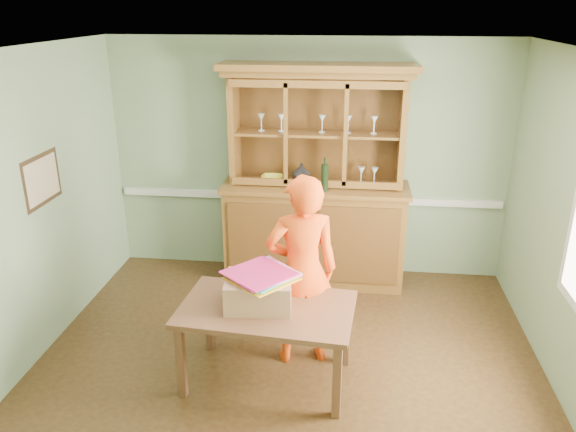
# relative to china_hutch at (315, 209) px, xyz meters

# --- Properties ---
(floor) EXTENTS (4.50, 4.50, 0.00)m
(floor) POSITION_rel_china_hutch_xyz_m (-0.11, -1.72, -0.85)
(floor) COLOR #4B3318
(floor) RESTS_ON ground
(ceiling) EXTENTS (4.50, 4.50, 0.00)m
(ceiling) POSITION_rel_china_hutch_xyz_m (-0.11, -1.72, 1.85)
(ceiling) COLOR white
(ceiling) RESTS_ON wall_back
(wall_back) EXTENTS (4.50, 0.00, 4.50)m
(wall_back) POSITION_rel_china_hutch_xyz_m (-0.11, 0.28, 0.50)
(wall_back) COLOR gray
(wall_back) RESTS_ON floor
(wall_left) EXTENTS (0.00, 4.00, 4.00)m
(wall_left) POSITION_rel_china_hutch_xyz_m (-2.36, -1.72, 0.50)
(wall_left) COLOR gray
(wall_left) RESTS_ON floor
(wall_front) EXTENTS (4.50, 0.00, 4.50)m
(wall_front) POSITION_rel_china_hutch_xyz_m (-0.11, -3.72, 0.50)
(wall_front) COLOR gray
(wall_front) RESTS_ON floor
(chair_rail) EXTENTS (4.41, 0.05, 0.08)m
(chair_rail) POSITION_rel_china_hutch_xyz_m (-0.11, 0.25, 0.05)
(chair_rail) COLOR silver
(chair_rail) RESTS_ON wall_back
(framed_map) EXTENTS (0.03, 0.60, 0.46)m
(framed_map) POSITION_rel_china_hutch_xyz_m (-2.34, -1.42, 0.70)
(framed_map) COLOR #352515
(framed_map) RESTS_ON wall_left
(china_hutch) EXTENTS (2.08, 0.69, 2.44)m
(china_hutch) POSITION_rel_china_hutch_xyz_m (0.00, 0.00, 0.00)
(china_hutch) COLOR brown
(china_hutch) RESTS_ON floor
(dining_table) EXTENTS (1.47, 0.96, 0.70)m
(dining_table) POSITION_rel_china_hutch_xyz_m (-0.25, -1.95, -0.23)
(dining_table) COLOR brown
(dining_table) RESTS_ON floor
(cardboard_box) EXTENTS (0.57, 0.47, 0.25)m
(cardboard_box) POSITION_rel_china_hutch_xyz_m (-0.32, -1.93, -0.03)
(cardboard_box) COLOR #AE7C59
(cardboard_box) RESTS_ON dining_table
(kite_stack) EXTENTS (0.65, 0.65, 0.05)m
(kite_stack) POSITION_rel_china_hutch_xyz_m (-0.31, -1.91, 0.12)
(kite_stack) COLOR yellow
(kite_stack) RESTS_ON cardboard_box
(person) EXTENTS (0.72, 0.56, 1.73)m
(person) POSITION_rel_china_hutch_xyz_m (0.00, -1.60, 0.01)
(person) COLOR #EF480F
(person) RESTS_ON floor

